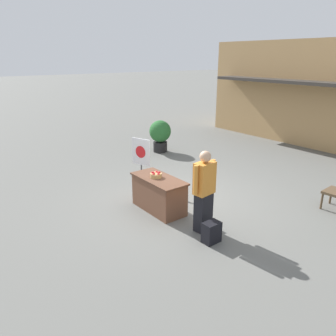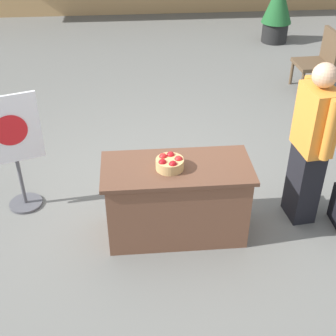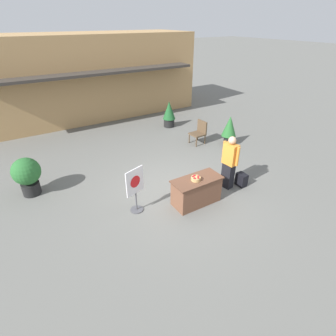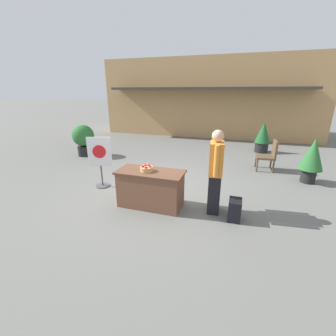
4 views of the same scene
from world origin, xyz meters
TOP-DOWN VIEW (x-y plane):
  - ground_plane at (0.00, 0.00)m, footprint 120.00×120.00m
  - display_table at (0.12, -0.78)m, footprint 1.43×0.66m
  - apple_basket at (0.05, -0.81)m, footprint 0.26×0.26m
  - person_visitor at (1.45, -0.63)m, footprint 0.31×0.61m
  - poster_board at (-1.50, -0.20)m, footprint 0.58×0.36m
  - patio_chair at (2.77, 2.53)m, footprint 0.58×0.58m
  - potted_plant_far_left at (2.72, 4.88)m, footprint 0.60×0.60m

SIDE VIEW (x-z plane):
  - ground_plane at x=0.00m, z-range 0.00..0.00m
  - display_table at x=0.12m, z-range 0.00..0.80m
  - patio_chair at x=2.77m, z-range 0.04..1.01m
  - potted_plant_far_left at x=2.72m, z-range 0.04..1.29m
  - poster_board at x=-1.50m, z-range 0.07..1.38m
  - apple_basket at x=0.05m, z-range 0.79..0.92m
  - person_visitor at x=1.45m, z-range 0.02..1.73m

